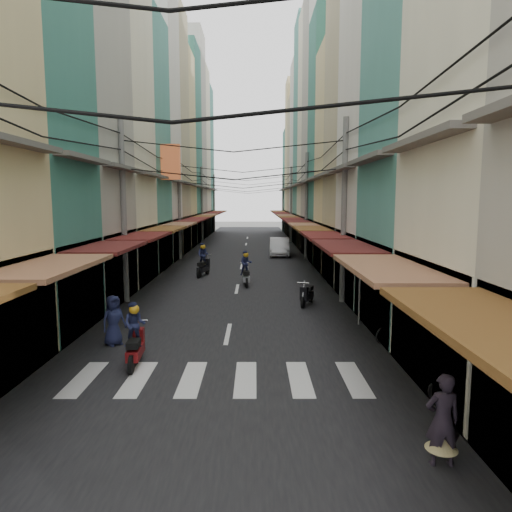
{
  "coord_description": "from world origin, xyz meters",
  "views": [
    {
      "loc": [
        0.95,
        -17.32,
        4.63
      ],
      "look_at": [
        0.99,
        5.59,
        1.79
      ],
      "focal_mm": 32.0,
      "sensor_mm": 36.0,
      "label": 1
    }
  ],
  "objects_px": {
    "white_car": "(279,256)",
    "bicycle": "(395,342)",
    "traffic_sign": "(360,272)",
    "market_umbrella": "(400,269)"
  },
  "relations": [
    {
      "from": "white_car",
      "to": "bicycle",
      "type": "bearing_deg",
      "value": -81.15
    },
    {
      "from": "traffic_sign",
      "to": "bicycle",
      "type": "bearing_deg",
      "value": -69.22
    },
    {
      "from": "market_umbrella",
      "to": "traffic_sign",
      "type": "xyz_separation_m",
      "value": [
        -1.16,
        0.96,
        -0.27
      ]
    },
    {
      "from": "traffic_sign",
      "to": "market_umbrella",
      "type": "bearing_deg",
      "value": -39.66
    },
    {
      "from": "white_car",
      "to": "market_umbrella",
      "type": "xyz_separation_m",
      "value": [
        2.97,
        -22.13,
        2.26
      ]
    },
    {
      "from": "white_car",
      "to": "market_umbrella",
      "type": "relative_size",
      "value": 2.05
    },
    {
      "from": "white_car",
      "to": "traffic_sign",
      "type": "distance_m",
      "value": 21.34
    },
    {
      "from": "bicycle",
      "to": "traffic_sign",
      "type": "xyz_separation_m",
      "value": [
        -0.77,
        2.03,
        1.99
      ]
    },
    {
      "from": "bicycle",
      "to": "traffic_sign",
      "type": "distance_m",
      "value": 2.94
    },
    {
      "from": "white_car",
      "to": "bicycle",
      "type": "relative_size",
      "value": 3.4
    }
  ]
}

